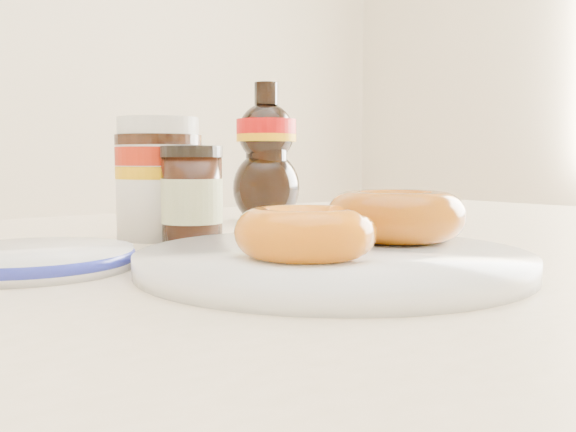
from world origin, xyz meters
TOP-DOWN VIEW (x-y plane):
  - dining_table at (0.00, 0.10)m, footprint 1.40×0.90m
  - plate at (-0.04, -0.00)m, footprint 0.28×0.28m
  - donut_bitten at (-0.07, -0.01)m, footprint 0.11×0.11m
  - donut_whole at (0.04, 0.01)m, footprint 0.13×0.13m
  - nutella_jar at (-0.05, 0.24)m, footprint 0.08×0.08m
  - syrup_bottle at (0.14, 0.32)m, footprint 0.10×0.09m
  - dark_jar at (-0.05, 0.18)m, footprint 0.06×0.06m
  - blue_rim_saucer at (-0.21, 0.13)m, footprint 0.15×0.15m

SIDE VIEW (x-z plane):
  - dining_table at x=0.00m, z-range 0.29..1.04m
  - plate at x=-0.04m, z-range 0.75..0.76m
  - blue_rim_saucer at x=-0.21m, z-range 0.75..0.77m
  - donut_bitten at x=-0.07m, z-range 0.76..0.80m
  - donut_whole at x=0.04m, z-range 0.76..0.80m
  - dark_jar at x=-0.05m, z-range 0.75..0.84m
  - nutella_jar at x=-0.05m, z-range 0.75..0.87m
  - syrup_bottle at x=0.14m, z-range 0.75..0.92m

